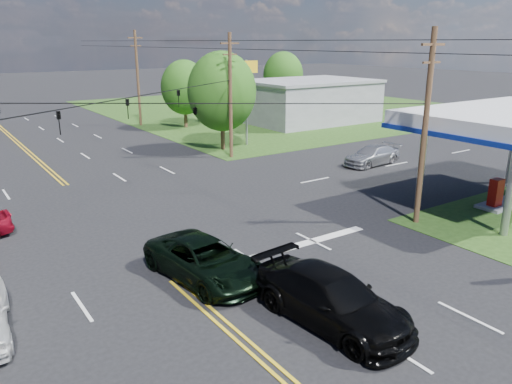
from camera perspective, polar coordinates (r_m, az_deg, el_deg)
ground at (r=26.70m, az=-16.70°, el=-3.23°), size 280.00×280.00×0.00m
grass_ne at (r=70.77m, az=2.72°, el=9.64°), size 46.00×48.00×0.03m
stop_bar at (r=22.06m, az=2.54°, el=-6.78°), size 10.00×0.50×0.02m
retail_ne at (r=58.09m, az=5.94°, el=10.19°), size 14.00×10.00×4.40m
pole_se at (r=25.52m, az=18.77°, el=7.11°), size 1.60×0.28×9.50m
pole_ne at (r=39.00m, az=-2.94°, el=11.04°), size 1.60×0.28×9.50m
pole_right_far at (r=56.04m, az=-13.36°, el=12.64°), size 1.60×0.28×10.00m
span_wire_signals at (r=25.36m, az=-17.85°, el=9.62°), size 26.00×18.00×1.13m
power_lines at (r=23.29m, az=-16.94°, el=15.57°), size 26.04×100.00×0.64m
tree_right_a at (r=42.08m, az=-3.92°, el=11.39°), size 5.70×5.70×8.18m
tree_right_b at (r=53.85m, az=-8.17°, el=11.75°), size 4.94×4.94×7.09m
tree_far_r at (r=68.16m, az=3.12°, el=13.20°), size 5.32×5.32×7.63m
pickup_dkgreen at (r=19.46m, az=-5.85°, el=-7.73°), size 3.30×5.87×1.55m
suv_black at (r=16.69m, az=8.63°, el=-11.94°), size 2.95×6.07×1.70m
sedan_far at (r=38.18m, az=13.13°, el=4.11°), size 5.02×2.31×1.42m
polesign_ne at (r=43.83m, az=-1.11°, el=12.64°), size 2.04×0.53×7.36m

